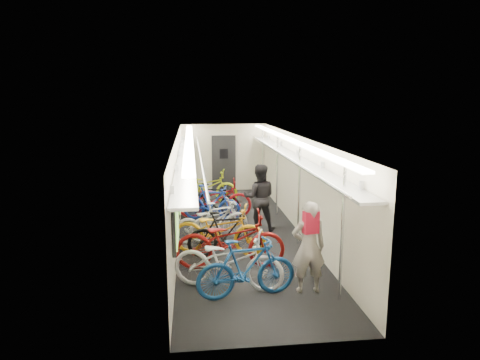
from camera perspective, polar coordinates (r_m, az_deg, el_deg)
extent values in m
plane|color=black|center=(10.80, -0.09, -7.00)|extent=(10.00, 10.00, 0.00)
plane|color=white|center=(10.32, -0.09, 5.77)|extent=(10.00, 10.00, 0.00)
plane|color=beige|center=(10.44, -8.30, -0.95)|extent=(0.00, 10.00, 10.00)
plane|color=beige|center=(10.77, 7.87, -0.57)|extent=(0.00, 10.00, 10.00)
plane|color=beige|center=(15.40, -2.20, 3.02)|extent=(3.00, 0.00, 3.00)
plane|color=beige|center=(5.75, 5.67, -10.93)|extent=(3.00, 0.00, 3.00)
cube|color=black|center=(7.32, -8.68, -5.73)|extent=(0.06, 1.10, 0.80)
cube|color=#96D35C|center=(7.32, -8.37, -5.73)|extent=(0.02, 0.96, 0.66)
cube|color=black|center=(9.45, -8.23, -1.90)|extent=(0.06, 1.10, 0.80)
cube|color=#96D35C|center=(9.45, -7.99, -1.89)|extent=(0.02, 0.96, 0.66)
cube|color=black|center=(11.60, -7.95, 0.52)|extent=(0.06, 1.10, 0.80)
cube|color=#96D35C|center=(11.60, -7.76, 0.52)|extent=(0.02, 0.96, 0.66)
cube|color=black|center=(13.77, -7.76, 2.18)|extent=(0.06, 1.10, 0.80)
cube|color=#96D35C|center=(13.77, -7.59, 2.18)|extent=(0.02, 0.96, 0.66)
cube|color=yellow|center=(8.37, -8.37, -3.24)|extent=(0.02, 0.22, 0.30)
cube|color=yellow|center=(10.51, -8.03, -0.30)|extent=(0.02, 0.22, 0.30)
cube|color=yellow|center=(12.68, -7.81, 1.64)|extent=(0.02, 0.22, 0.30)
cube|color=black|center=(15.37, -2.18, 2.25)|extent=(0.85, 0.08, 2.00)
cube|color=#999BA0|center=(10.31, -7.19, 3.00)|extent=(0.40, 9.70, 0.05)
cube|color=#999BA0|center=(10.59, 6.81, 3.22)|extent=(0.40, 9.70, 0.05)
cylinder|color=silver|center=(10.30, -5.36, 3.59)|extent=(0.04, 9.70, 0.04)
cylinder|color=silver|center=(10.51, 5.07, 3.74)|extent=(0.04, 9.70, 0.04)
cube|color=white|center=(10.26, -6.80, 5.33)|extent=(0.18, 9.60, 0.04)
cube|color=white|center=(10.53, 6.44, 5.48)|extent=(0.18, 9.60, 0.04)
cylinder|color=silver|center=(7.18, 13.48, -6.68)|extent=(0.05, 0.05, 2.38)
cylinder|color=silver|center=(9.76, 7.90, -1.78)|extent=(0.05, 0.05, 2.38)
cylinder|color=silver|center=(12.14, 4.97, 0.82)|extent=(0.05, 0.05, 2.38)
cylinder|color=silver|center=(14.57, 3.01, 2.55)|extent=(0.05, 0.05, 2.38)
imported|color=silver|center=(7.63, -1.59, -10.68)|extent=(2.10, 1.29, 1.04)
imported|color=#17498B|center=(7.32, 0.85, -11.68)|extent=(1.78, 0.74, 1.04)
imported|color=maroon|center=(8.48, -1.29, -8.08)|extent=(2.19, 0.85, 1.13)
imported|color=black|center=(9.13, -1.86, -7.14)|extent=(1.69, 0.62, 0.99)
imported|color=orange|center=(9.25, -2.83, -6.67)|extent=(2.15, 1.22, 1.07)
imported|color=silver|center=(10.20, -2.71, -5.38)|extent=(1.59, 1.04, 0.93)
imported|color=#A1A2A6|center=(10.12, -3.82, -5.45)|extent=(1.92, 1.11, 0.96)
imported|color=navy|center=(11.69, -3.83, -3.09)|extent=(1.72, 1.03, 1.00)
imported|color=maroon|center=(11.99, -3.38, -2.51)|extent=(2.09, 0.81, 1.08)
imported|color=black|center=(12.22, -3.53, -2.60)|extent=(1.61, 0.94, 0.94)
imported|color=#AFBB11|center=(13.65, -4.61, -0.88)|extent=(2.16, 1.16, 1.08)
imported|color=gray|center=(7.50, 9.12, -8.85)|extent=(0.60, 0.40, 1.62)
imported|color=black|center=(10.81, 2.59, -2.33)|extent=(0.92, 0.76, 1.70)
cube|color=#AD1127|center=(7.29, 9.43, -5.58)|extent=(0.28, 0.19, 0.38)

